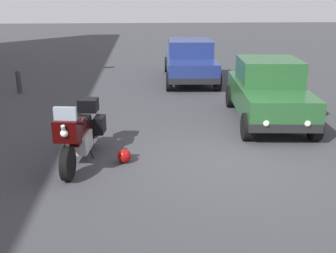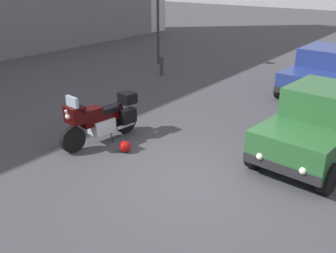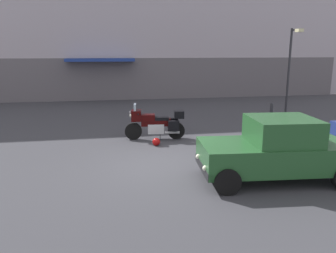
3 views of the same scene
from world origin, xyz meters
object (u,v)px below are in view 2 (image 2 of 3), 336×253
Objects in this scene: car_hatchback_near at (321,123)px; streetlamp_curbside at (161,3)px; car_sedan_far at (326,69)px; helmet at (125,147)px; bollard_curbside at (162,65)px; motorcycle at (101,118)px.

car_hatchback_near is 0.90× the size of streetlamp_curbside.
car_hatchback_near is 0.86× the size of car_sedan_far.
bollard_curbside is (6.27, 3.80, 0.28)m from helmet.
car_sedan_far is at bearing -73.80° from bollard_curbside.
motorcycle is at bearing 160.83° from car_sedan_far.
car_sedan_far is at bearing -15.63° from helmet.
car_sedan_far is (5.43, 1.44, -0.03)m from car_hatchback_near.
motorcycle is 1.02m from helmet.
bollard_curbside is at bearing 108.65° from car_sedan_far.
helmet is at bearing 89.03° from motorcycle.
bollard_curbside is (-1.76, 6.05, -0.36)m from car_sedan_far.
helmet is (-0.12, -0.89, -0.48)m from motorcycle.
motorcycle reaches higher than bollard_curbside.
helmet is at bearing 166.82° from car_sedan_far.
car_sedan_far is at bearing -160.71° from car_hatchback_near.
car_sedan_far reaches higher than helmet.
car_hatchback_near is at bearing -116.14° from bollard_curbside.
helmet is at bearing -147.06° from streetlamp_curbside.
motorcycle is 8.51m from car_sedan_far.
car_hatchback_near is 4.98× the size of bollard_curbside.
streetlamp_curbside is at bearing -116.45° from car_hatchback_near.
bollard_curbside is (3.68, 7.49, -0.38)m from car_hatchback_near.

